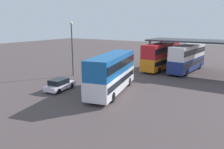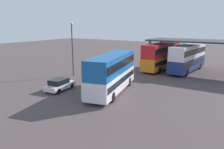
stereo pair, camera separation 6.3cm
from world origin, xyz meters
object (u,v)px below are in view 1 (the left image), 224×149
(double_decker_main, at_px, (112,72))
(parked_hatchback, at_px, (60,85))
(double_decker_mid_row, at_px, (188,57))
(double_decker_near_canopy, at_px, (161,55))
(lamppost_tall, at_px, (72,42))

(double_decker_main, relative_size, parked_hatchback, 2.63)
(double_decker_main, xyz_separation_m, double_decker_mid_row, (4.16, 15.78, 0.00))
(double_decker_near_canopy, height_order, double_decker_mid_row, double_decker_near_canopy)
(double_decker_mid_row, bearing_deg, lamppost_tall, 136.28)
(double_decker_mid_row, bearing_deg, parked_hatchback, 157.15)
(double_decker_main, relative_size, double_decker_mid_row, 0.98)
(double_decker_mid_row, xyz_separation_m, lamppost_tall, (-13.39, -12.00, 2.57))
(double_decker_near_canopy, relative_size, double_decker_mid_row, 0.97)
(lamppost_tall, bearing_deg, double_decker_main, -22.27)
(double_decker_near_canopy, distance_m, lamppost_tall, 14.87)
(parked_hatchback, distance_m, lamppost_tall, 8.66)
(double_decker_main, distance_m, double_decker_mid_row, 16.31)
(double_decker_main, xyz_separation_m, double_decker_near_canopy, (0.05, 15.13, 0.07))
(lamppost_tall, bearing_deg, double_decker_mid_row, 41.85)
(double_decker_main, distance_m, lamppost_tall, 10.31)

